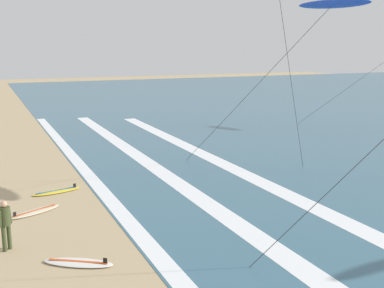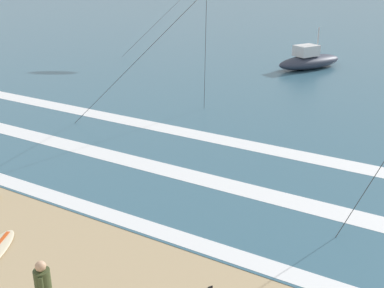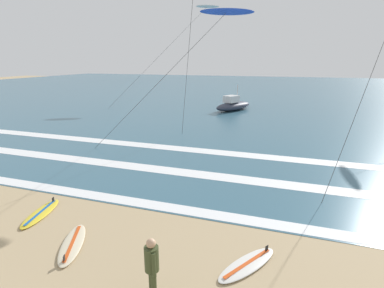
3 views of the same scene
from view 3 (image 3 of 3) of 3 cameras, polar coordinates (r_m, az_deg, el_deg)
ocean_surface at (r=54.05m, az=13.32°, el=10.13°), size 140.00×90.00×0.01m
wave_foam_shoreline at (r=11.59m, az=-10.33°, el=-11.13°), size 50.12×0.63×0.01m
wave_foam_mid_break at (r=13.90m, az=3.30°, el=-6.13°), size 52.26×0.91×0.01m
wave_foam_outer_break at (r=17.66m, az=0.47°, el=-1.19°), size 43.93×0.97×0.01m
surfer_right_near at (r=6.99m, az=-7.81°, el=-22.22°), size 0.39×0.45×1.60m
surfboard_foreground_flat at (r=9.78m, az=-22.23°, el=-17.54°), size 1.45×2.15×0.25m
surfboard_near_water at (r=8.53m, az=10.72°, el=-22.01°), size 1.64×2.09×0.25m
surfboard_left_pile at (r=11.91m, az=-27.34°, el=-11.85°), size 1.03×2.18×0.25m
kite_white_low_near at (r=43.67m, az=2.89°, el=25.04°), size 9.19×14.83×12.38m
kite_blue_high_right at (r=18.64m, az=6.74°, el=24.07°), size 8.97×4.45×8.14m
offshore_boat at (r=31.92m, az=8.00°, el=7.48°), size 3.93×5.39×2.70m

